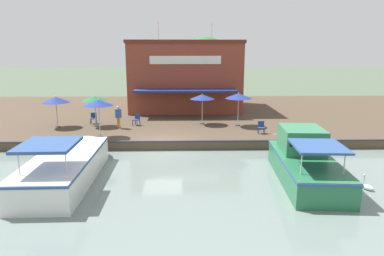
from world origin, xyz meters
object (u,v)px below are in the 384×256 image
at_px(patio_umbrella_far_corner, 98,103).
at_px(cafe_chair_far_corner_seat, 261,127).
at_px(patio_umbrella_by_entrance, 94,98).
at_px(waterfront_restaurant, 185,75).
at_px(cafe_chair_back_row_seat, 137,119).
at_px(patio_umbrella_back_row, 56,100).
at_px(person_at_quay_edge, 118,114).
at_px(tree_behind_restaurant, 205,59).
at_px(patio_umbrella_mid_patio_left, 239,96).
at_px(swan, 367,187).
at_px(motorboat_mid_row, 302,159).
at_px(cafe_chair_beside_entrance, 93,118).
at_px(patio_umbrella_mid_patio_right, 202,97).
at_px(motorboat_second_along, 70,162).
at_px(tree_downstream_bank, 175,64).

xyz_separation_m(patio_umbrella_far_corner, cafe_chair_far_corner_seat, (-0.75, 10.93, -1.83)).
bearing_deg(patio_umbrella_by_entrance, cafe_chair_far_corner_seat, 77.57).
bearing_deg(patio_umbrella_by_entrance, waterfront_restaurant, 140.44).
distance_m(waterfront_restaurant, cafe_chair_far_corner_seat, 12.44).
height_order(patio_umbrella_by_entrance, cafe_chair_back_row_seat, patio_umbrella_by_entrance).
height_order(patio_umbrella_back_row, person_at_quay_edge, patio_umbrella_back_row).
xyz_separation_m(patio_umbrella_far_corner, tree_behind_restaurant, (-14.38, 7.80, 2.40)).
height_order(patio_umbrella_mid_patio_left, person_at_quay_edge, patio_umbrella_mid_patio_left).
xyz_separation_m(patio_umbrella_back_row, cafe_chair_back_row_seat, (-0.48, 5.86, -1.59)).
bearing_deg(swan, cafe_chair_far_corner_seat, -161.49).
bearing_deg(patio_umbrella_back_row, cafe_chair_back_row_seat, 94.67).
height_order(waterfront_restaurant, patio_umbrella_mid_patio_left, waterfront_restaurant).
bearing_deg(motorboat_mid_row, tree_behind_restaurant, -169.81).
bearing_deg(person_at_quay_edge, motorboat_mid_row, 51.04).
bearing_deg(patio_umbrella_mid_patio_left, swan, 20.33).
height_order(patio_umbrella_by_entrance, person_at_quay_edge, patio_umbrella_by_entrance).
relative_size(cafe_chair_back_row_seat, cafe_chair_far_corner_seat, 1.00).
height_order(cafe_chair_beside_entrance, cafe_chair_far_corner_seat, same).
bearing_deg(motorboat_mid_row, person_at_quay_edge, -128.96).
bearing_deg(cafe_chair_back_row_seat, patio_umbrella_by_entrance, -85.79).
distance_m(waterfront_restaurant, motorboat_mid_row, 18.88).
height_order(patio_umbrella_mid_patio_right, motorboat_second_along, patio_umbrella_mid_patio_right).
bearing_deg(person_at_quay_edge, swan, 51.06).
relative_size(patio_umbrella_mid_patio_left, tree_behind_restaurant, 0.36).
distance_m(motorboat_second_along, swan, 14.17).
distance_m(cafe_chair_back_row_seat, motorboat_mid_row, 13.58).
bearing_deg(cafe_chair_beside_entrance, patio_umbrella_far_corner, 19.45).
distance_m(cafe_chair_beside_entrance, cafe_chair_far_corner_seat, 12.98).
relative_size(cafe_chair_back_row_seat, cafe_chair_beside_entrance, 1.00).
bearing_deg(person_at_quay_edge, motorboat_second_along, -6.07).
xyz_separation_m(waterfront_restaurant, tree_behind_restaurant, (-2.67, 2.07, 1.44)).
xyz_separation_m(motorboat_second_along, tree_behind_restaurant, (-20.20, 7.95, 4.52)).
xyz_separation_m(patio_umbrella_by_entrance, motorboat_mid_row, (9.45, 12.59, -1.80)).
bearing_deg(motorboat_second_along, cafe_chair_beside_entrance, -172.24).
bearing_deg(tree_downstream_bank, motorboat_mid_row, 18.50).
xyz_separation_m(patio_umbrella_by_entrance, motorboat_second_along, (9.23, 0.96, -1.93)).
xyz_separation_m(cafe_chair_far_corner_seat, tree_behind_restaurant, (-13.63, -3.13, 4.23)).
xyz_separation_m(patio_umbrella_back_row, tree_downstream_bank, (-11.20, 8.57, 2.19)).
distance_m(motorboat_second_along, tree_downstream_bank, 21.14).
distance_m(patio_umbrella_mid_patio_right, swan, 13.97).
xyz_separation_m(patio_umbrella_mid_patio_left, swan, (11.20, 4.15, -2.66)).
relative_size(cafe_chair_beside_entrance, motorboat_second_along, 0.10).
relative_size(patio_umbrella_by_entrance, cafe_chair_far_corner_seat, 2.75).
relative_size(cafe_chair_back_row_seat, person_at_quay_edge, 0.51).
bearing_deg(patio_umbrella_mid_patio_right, cafe_chair_back_row_seat, -86.30).
bearing_deg(patio_umbrella_mid_patio_left, tree_downstream_bank, -155.56).
bearing_deg(patio_umbrella_mid_patio_right, cafe_chair_beside_entrance, -92.67).
bearing_deg(patio_umbrella_by_entrance, patio_umbrella_mid_patio_left, 89.16).
distance_m(patio_umbrella_back_row, motorboat_mid_row, 18.01).
relative_size(person_at_quay_edge, swan, 2.42).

